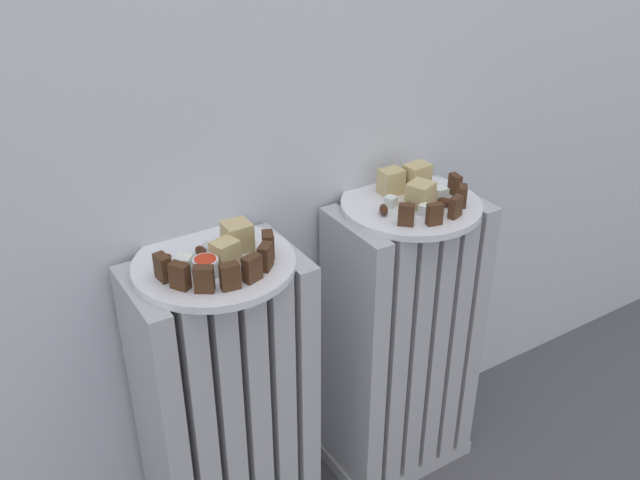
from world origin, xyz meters
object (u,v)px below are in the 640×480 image
object	(u,v)px
radiator_right	(401,345)
plate_right	(411,205)
plate_left	(214,264)
fork	(223,250)
jam_bowl_left	(206,266)
radiator_left	(227,417)

from	to	relation	value
radiator_right	plate_right	world-z (taller)	plate_right
plate_left	fork	size ratio (longest dim) A/B	2.87
radiator_right	plate_left	size ratio (longest dim) A/B	2.40
plate_left	jam_bowl_left	bearing A→B (deg)	-130.16
radiator_left	radiator_right	xyz separation A→B (m)	(0.37, 0.00, 0.00)
radiator_left	plate_left	xyz separation A→B (m)	(0.00, 0.00, 0.31)
plate_right	jam_bowl_left	size ratio (longest dim) A/B	6.45
radiator_right	jam_bowl_left	distance (m)	0.52
plate_left	fork	xyz separation A→B (m)	(0.02, 0.02, 0.01)
jam_bowl_left	fork	distance (m)	0.07
plate_left	radiator_left	bearing A→B (deg)	0.00
jam_bowl_left	plate_left	bearing A→B (deg)	49.84
radiator_left	plate_left	world-z (taller)	plate_left
fork	jam_bowl_left	bearing A→B (deg)	-134.94
plate_left	fork	bearing A→B (deg)	38.96
radiator_left	jam_bowl_left	xyz separation A→B (m)	(-0.03, -0.03, 0.33)
plate_left	fork	world-z (taller)	fork
jam_bowl_left	fork	size ratio (longest dim) A/B	0.44
plate_right	plate_left	bearing A→B (deg)	180.00
radiator_left	fork	bearing A→B (deg)	38.96
plate_left	plate_right	bearing A→B (deg)	0.00
jam_bowl_left	radiator_left	bearing A→B (deg)	49.84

